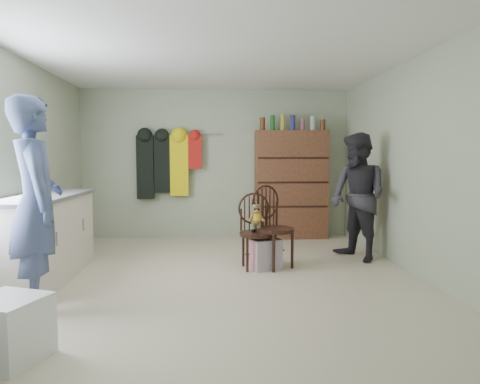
{
  "coord_description": "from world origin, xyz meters",
  "views": [
    {
      "loc": [
        -0.08,
        -4.8,
        1.35
      ],
      "look_at": [
        0.25,
        0.2,
        0.95
      ],
      "focal_mm": 32.0,
      "sensor_mm": 36.0,
      "label": 1
    }
  ],
  "objects": [
    {
      "name": "ground_plane",
      "position": [
        0.0,
        0.0,
        0.0
      ],
      "size": [
        5.0,
        5.0,
        0.0
      ],
      "primitive_type": "plane",
      "color": "beige",
      "rests_on": "ground"
    },
    {
      "name": "room_walls",
      "position": [
        0.0,
        0.53,
        1.58
      ],
      "size": [
        5.0,
        5.0,
        5.0
      ],
      "color": "#AFB89A",
      "rests_on": "ground"
    },
    {
      "name": "counter",
      "position": [
        -1.95,
        0.0,
        0.47
      ],
      "size": [
        0.64,
        1.86,
        0.94
      ],
      "color": "silver",
      "rests_on": "ground"
    },
    {
      "name": "plastic_tub",
      "position": [
        -1.45,
        -1.94,
        0.21
      ],
      "size": [
        0.57,
        0.55,
        0.42
      ],
      "primitive_type": "cube",
      "rotation": [
        0.0,
        0.0,
        -0.36
      ],
      "color": "white",
      "rests_on": "ground"
    },
    {
      "name": "chair_front",
      "position": [
        0.45,
        0.35,
        0.52
      ],
      "size": [
        0.45,
        0.45,
        0.92
      ],
      "rotation": [
        0.0,
        0.0,
        0.1
      ],
      "color": "#391D14",
      "rests_on": "ground"
    },
    {
      "name": "chair_far",
      "position": [
        0.65,
        0.38,
        0.55
      ],
      "size": [
        0.63,
        0.63,
        1.02
      ],
      "rotation": [
        0.0,
        0.0,
        0.58
      ],
      "color": "#391D14",
      "rests_on": "ground"
    },
    {
      "name": "striped_bag",
      "position": [
        0.56,
        0.29,
        0.18
      ],
      "size": [
        0.43,
        0.38,
        0.37
      ],
      "primitive_type": "cube",
      "rotation": [
        0.0,
        0.0,
        0.38
      ],
      "color": "#E5727B",
      "rests_on": "ground"
    },
    {
      "name": "person_left",
      "position": [
        -1.63,
        -0.94,
        0.95
      ],
      "size": [
        0.72,
        0.82,
        1.89
      ],
      "primitive_type": "imported",
      "rotation": [
        0.0,
        0.0,
        2.04
      ],
      "color": "#495786",
      "rests_on": "ground"
    },
    {
      "name": "person_right",
      "position": [
        1.84,
        0.68,
        0.84
      ],
      "size": [
        0.91,
        1.0,
        1.68
      ],
      "primitive_type": "imported",
      "rotation": [
        0.0,
        0.0,
        -1.17
      ],
      "color": "#2D2B33",
      "rests_on": "ground"
    },
    {
      "name": "dresser",
      "position": [
        1.25,
        2.3,
        0.91
      ],
      "size": [
        1.2,
        0.39,
        2.06
      ],
      "color": "brown",
      "rests_on": "ground"
    },
    {
      "name": "coat_rack",
      "position": [
        -0.83,
        2.38,
        1.25
      ],
      "size": [
        1.42,
        0.12,
        1.09
      ],
      "color": "#99999E",
      "rests_on": "ground"
    }
  ]
}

